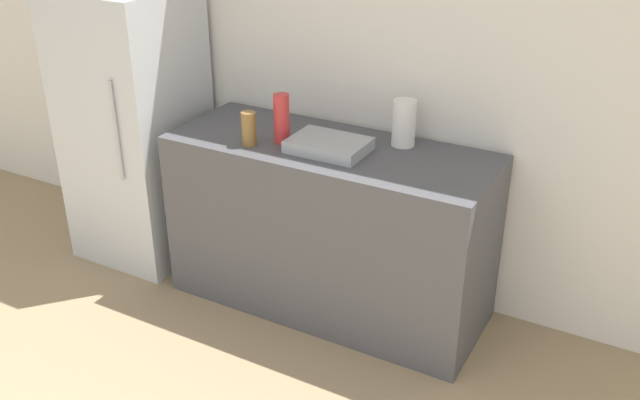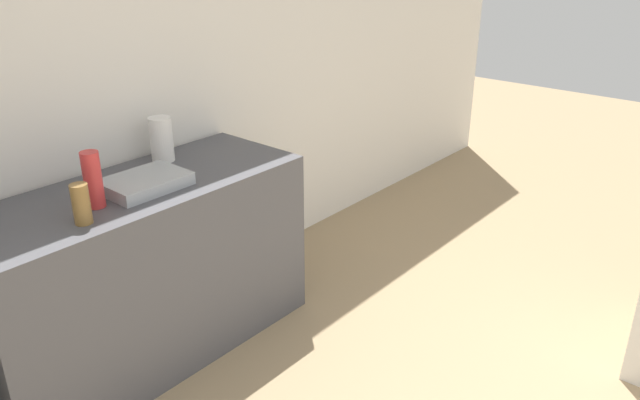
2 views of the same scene
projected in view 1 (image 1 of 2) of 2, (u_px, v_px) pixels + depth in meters
wall_back at (381, 58)px, 3.64m from camera, size 8.00×0.06×2.60m
refrigerator at (136, 127)px, 4.16m from camera, size 0.67×0.66×1.60m
counter at (329, 227)px, 3.76m from camera, size 1.68×0.65×0.93m
sink_basin at (329, 145)px, 3.48m from camera, size 0.38×0.27×0.06m
bottle_tall at (282, 119)px, 3.55m from camera, size 0.08×0.08×0.25m
bottle_short at (249, 129)px, 3.53m from camera, size 0.07×0.07×0.17m
paper_towel_roll at (404, 123)px, 3.52m from camera, size 0.12×0.12×0.23m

